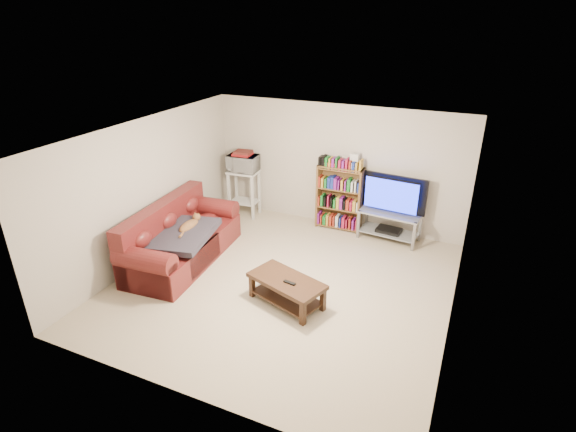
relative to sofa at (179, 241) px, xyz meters
The scene contains 19 objects.
floor 2.00m from the sofa, ahead, with size 5.00×5.00×0.00m, color beige.
ceiling 2.85m from the sofa, ahead, with size 5.00×5.00×0.00m, color white.
wall_back 3.29m from the sofa, 51.74° to the left, with size 5.00×5.00×0.00m, color beige.
wall_front 3.30m from the sofa, 51.79° to the right, with size 5.00×5.00×0.00m, color beige.
wall_left 1.00m from the sofa, behind, with size 5.00×5.00×0.00m, color beige.
wall_right 4.55m from the sofa, ahead, with size 5.00×5.00×0.00m, color beige.
sofa is the anchor object (origin of this frame).
blanket 0.34m from the sofa, 35.35° to the right, with size 0.91×1.18×0.10m, color #2F2A36.
cat 0.36m from the sofa, 19.94° to the left, with size 0.26×0.64×0.19m, color brown, non-canonical shape.
coffee_table 2.26m from the sofa, 11.22° to the right, with size 1.25×0.89×0.41m.
remote 2.36m from the sofa, 12.77° to the right, with size 0.18×0.05×0.02m, color black.
tv_stand 3.84m from the sofa, 35.07° to the left, with size 1.15×0.61×0.55m.
television 3.88m from the sofa, 35.07° to the left, with size 1.19×0.16×0.69m, color black.
dvd_player 3.84m from the sofa, 35.07° to the left, with size 0.44×0.31×0.06m, color black.
bookshelf 3.14m from the sofa, 47.34° to the left, with size 0.89×0.28×1.28m.
shelf_clutter 3.37m from the sofa, 46.21° to the left, with size 0.65×0.20×0.28m.
microwave_stand 2.13m from the sofa, 86.96° to the left, with size 0.64×0.49×0.97m.
microwave 2.26m from the sofa, 86.96° to the left, with size 0.60×0.41×0.33m, color silver.
game_boxes 2.33m from the sofa, 86.96° to the left, with size 0.35×0.31×0.05m, color maroon.
Camera 1 is at (2.50, -5.47, 3.93)m, focal length 28.00 mm.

